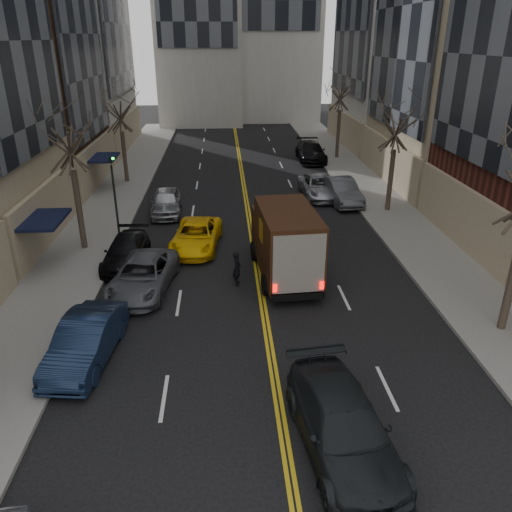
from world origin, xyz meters
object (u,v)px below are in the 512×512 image
Objects in this scene: taxi at (196,236)px; pedestrian at (237,268)px; observer_sedan at (343,426)px; ups_truck at (285,242)px.

taxi is 4.75m from pedestrian.
pedestrian reaches higher than observer_sedan.
pedestrian reaches higher than taxi.
ups_truck is at bearing -73.38° from pedestrian.
pedestrian is (-2.20, -0.67, -0.91)m from ups_truck.
ups_truck is 10.68m from observer_sedan.
observer_sedan is 3.55× the size of pedestrian.
ups_truck is 4.00× the size of pedestrian.
taxi is (-4.20, 3.65, -1.02)m from ups_truck.
pedestrian is at bearing -167.18° from ups_truck.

